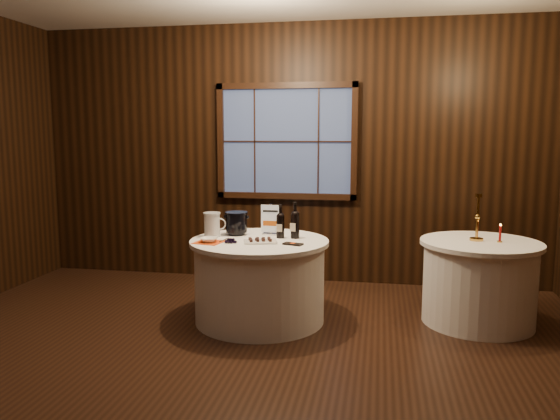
% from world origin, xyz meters
% --- Properties ---
extents(ground, '(6.00, 6.00, 0.00)m').
position_xyz_m(ground, '(0.00, 0.00, 0.00)').
color(ground, black).
rests_on(ground, ground).
extents(back_wall, '(6.00, 0.10, 3.00)m').
position_xyz_m(back_wall, '(0.00, 2.48, 1.54)').
color(back_wall, black).
rests_on(back_wall, ground).
extents(main_table, '(1.28, 1.28, 0.77)m').
position_xyz_m(main_table, '(0.00, 1.00, 0.39)').
color(main_table, white).
rests_on(main_table, ground).
extents(side_table, '(1.08, 1.08, 0.77)m').
position_xyz_m(side_table, '(2.00, 1.30, 0.39)').
color(side_table, white).
rests_on(side_table, ground).
extents(sign_stand, '(0.19, 0.10, 0.30)m').
position_xyz_m(sign_stand, '(0.05, 1.26, 0.87)').
color(sign_stand, silver).
rests_on(sign_stand, main_table).
extents(port_bottle_left, '(0.07, 0.08, 0.31)m').
position_xyz_m(port_bottle_left, '(0.17, 1.13, 0.91)').
color(port_bottle_left, black).
rests_on(port_bottle_left, main_table).
extents(port_bottle_right, '(0.08, 0.09, 0.34)m').
position_xyz_m(port_bottle_right, '(0.31, 1.13, 0.92)').
color(port_bottle_right, black).
rests_on(port_bottle_right, main_table).
extents(ice_bucket, '(0.22, 0.22, 0.22)m').
position_xyz_m(ice_bucket, '(-0.27, 1.20, 0.89)').
color(ice_bucket, black).
rests_on(ice_bucket, main_table).
extents(chocolate_plate, '(0.33, 0.27, 0.04)m').
position_xyz_m(chocolate_plate, '(0.04, 0.87, 0.79)').
color(chocolate_plate, white).
rests_on(chocolate_plate, main_table).
extents(chocolate_box, '(0.19, 0.13, 0.01)m').
position_xyz_m(chocolate_box, '(0.34, 0.83, 0.78)').
color(chocolate_box, black).
rests_on(chocolate_box, main_table).
extents(grape_bunch, '(0.18, 0.08, 0.04)m').
position_xyz_m(grape_bunch, '(-0.22, 0.81, 0.79)').
color(grape_bunch, black).
rests_on(grape_bunch, main_table).
extents(glass_pitcher, '(0.21, 0.16, 0.23)m').
position_xyz_m(glass_pitcher, '(-0.47, 1.07, 0.89)').
color(glass_pitcher, silver).
rests_on(glass_pitcher, main_table).
extents(orange_napkin, '(0.28, 0.28, 0.00)m').
position_xyz_m(orange_napkin, '(-0.42, 0.80, 0.77)').
color(orange_napkin, '#DE4712').
rests_on(orange_napkin, main_table).
extents(cracker_bowl, '(0.17, 0.17, 0.04)m').
position_xyz_m(cracker_bowl, '(-0.42, 0.80, 0.79)').
color(cracker_bowl, white).
rests_on(cracker_bowl, orange_napkin).
extents(brass_candlestick, '(0.12, 0.12, 0.43)m').
position_xyz_m(brass_candlestick, '(1.96, 1.33, 0.93)').
color(brass_candlestick, '#BC8C3A').
rests_on(brass_candlestick, side_table).
extents(red_candle, '(0.05, 0.05, 0.17)m').
position_xyz_m(red_candle, '(2.16, 1.28, 0.84)').
color(red_candle, '#BC8C3A').
rests_on(red_candle, side_table).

